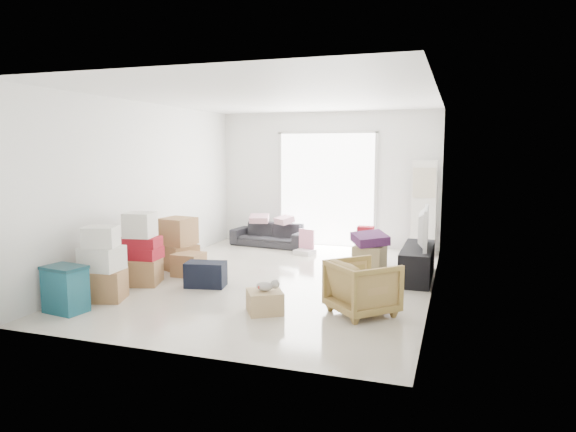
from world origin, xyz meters
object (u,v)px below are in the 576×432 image
(television, at_px, (418,242))
(kids_table, at_px, (366,236))
(sofa, at_px, (271,231))
(wood_crate, at_px, (265,302))
(tv_console, at_px, (417,263))
(armchair, at_px, (363,285))
(storage_bins, at_px, (65,289))
(ottoman, at_px, (370,260))
(ac_tower, at_px, (424,208))

(television, distance_m, kids_table, 1.48)
(television, distance_m, sofa, 3.53)
(wood_crate, bearing_deg, sofa, 109.42)
(tv_console, relative_size, armchair, 2.04)
(sofa, xyz_separation_m, storage_bins, (-0.86, -4.79, -0.02))
(ottoman, height_order, kids_table, kids_table)
(ac_tower, bearing_deg, wood_crate, -110.35)
(armchair, bearing_deg, tv_console, -58.80)
(ac_tower, distance_m, kids_table, 1.33)
(kids_table, bearing_deg, television, -47.94)
(television, bearing_deg, ac_tower, -1.01)
(tv_console, distance_m, kids_table, 1.48)
(kids_table, bearing_deg, storage_bins, -125.32)
(sofa, xyz_separation_m, armchair, (2.55, -3.74, 0.05))
(armchair, xyz_separation_m, kids_table, (-0.50, 3.05, 0.06))
(tv_console, height_order, kids_table, kids_table)
(tv_console, bearing_deg, television, 90.00)
(ac_tower, xyz_separation_m, wood_crate, (-1.56, -4.21, -0.74))
(kids_table, bearing_deg, ottoman, -76.47)
(ac_tower, relative_size, tv_console, 1.20)
(sofa, height_order, armchair, armchair)
(ac_tower, xyz_separation_m, ottoman, (-0.69, -1.85, -0.65))
(sofa, relative_size, storage_bins, 2.79)
(sofa, bearing_deg, storage_bins, -92.86)
(television, height_order, storage_bins, television)
(wood_crate, bearing_deg, television, 54.76)
(tv_console, xyz_separation_m, kids_table, (-0.99, 1.09, 0.18))
(television, height_order, sofa, television)
(television, distance_m, ottoman, 0.82)
(sofa, distance_m, armchair, 4.53)
(television, height_order, armchair, armchair)
(armchair, relative_size, wood_crate, 1.78)
(television, distance_m, storage_bins, 4.94)
(storage_bins, distance_m, kids_table, 5.04)
(sofa, bearing_deg, tv_console, -23.02)
(television, relative_size, storage_bins, 1.85)
(kids_table, xyz_separation_m, wood_crate, (-0.62, -3.38, -0.29))
(storage_bins, relative_size, ottoman, 1.27)
(television, distance_m, armchair, 2.03)
(ac_tower, bearing_deg, armchair, -96.44)
(ottoman, distance_m, wood_crate, 2.52)
(tv_console, bearing_deg, kids_table, 132.06)
(armchair, bearing_deg, television, -58.80)
(storage_bins, bearing_deg, television, 37.72)
(ac_tower, height_order, sofa, ac_tower)
(ac_tower, distance_m, ottoman, 2.08)
(tv_console, bearing_deg, armchair, -104.01)
(armchair, bearing_deg, sofa, -10.45)
(storage_bins, distance_m, wood_crate, 2.41)
(television, bearing_deg, armchair, 163.49)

